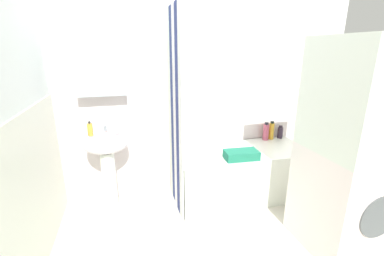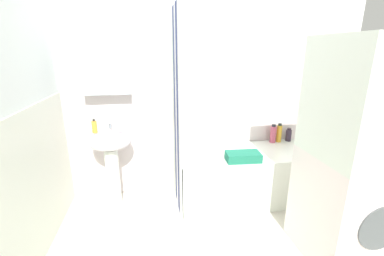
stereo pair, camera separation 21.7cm
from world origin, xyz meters
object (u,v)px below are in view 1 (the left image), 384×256
at_px(soap_dispenser, 90,129).
at_px(lotion_bottle, 266,132).
at_px(bathtub, 241,173).
at_px(conditioner_bottle, 271,131).
at_px(toothbrush_cup, 116,128).
at_px(washer_dryer_stack, 352,151).
at_px(body_wash_bottle, 280,132).
at_px(sink, 107,154).
at_px(towel_folded, 241,155).

bearing_deg(soap_dispenser, lotion_bottle, 4.20).
distance_m(bathtub, conditioner_bottle, 0.68).
bearing_deg(toothbrush_cup, washer_dryer_stack, -30.10).
xyz_separation_m(bathtub, body_wash_bottle, (0.63, 0.26, 0.35)).
bearing_deg(bathtub, sink, 174.76).
distance_m(conditioner_bottle, towel_folded, 0.77).
bearing_deg(body_wash_bottle, bathtub, -157.22).
bearing_deg(body_wash_bottle, sink, -176.26).
distance_m(toothbrush_cup, towel_folded, 1.27).
bearing_deg(lotion_bottle, towel_folded, -139.77).
xyz_separation_m(soap_dispenser, body_wash_bottle, (2.18, 0.16, -0.26)).
xyz_separation_m(sink, washer_dryer_stack, (1.90, -1.05, 0.25)).
bearing_deg(body_wash_bottle, washer_dryer_stack, -97.56).
relative_size(sink, washer_dryer_stack, 0.48).
bearing_deg(soap_dispenser, washer_dryer_stack, -26.79).
bearing_deg(sink, bathtub, -5.24).
bearing_deg(soap_dispenser, conditioner_bottle, 4.26).
relative_size(toothbrush_cup, body_wash_bottle, 0.64).
relative_size(towel_folded, washer_dryer_stack, 0.20).
relative_size(soap_dispenser, washer_dryer_stack, 0.08).
xyz_separation_m(body_wash_bottle, conditioner_bottle, (-0.13, -0.01, 0.03)).
bearing_deg(sink, conditioner_bottle, 3.71).
distance_m(soap_dispenser, bathtub, 1.67).
bearing_deg(washer_dryer_stack, towel_folded, 129.31).
bearing_deg(conditioner_bottle, sink, -176.29).
distance_m(sink, toothbrush_cup, 0.29).
bearing_deg(bathtub, conditioner_bottle, 26.99).
bearing_deg(soap_dispenser, bathtub, -3.78).
bearing_deg(lotion_bottle, bathtub, -149.52).
distance_m(bathtub, towel_folded, 0.39).
relative_size(bathtub, body_wash_bottle, 9.16).
distance_m(toothbrush_cup, lotion_bottle, 1.75).
bearing_deg(conditioner_bottle, lotion_bottle, -174.45).
bearing_deg(soap_dispenser, sink, 12.48).
bearing_deg(washer_dryer_stack, toothbrush_cup, 149.90).
xyz_separation_m(conditioner_bottle, towel_folded, (-0.61, -0.46, -0.06)).
xyz_separation_m(body_wash_bottle, towel_folded, (-0.74, -0.47, -0.03)).
height_order(soap_dispenser, bathtub, soap_dispenser).
relative_size(bathtub, conditioner_bottle, 6.47).
xyz_separation_m(lotion_bottle, washer_dryer_stack, (0.05, -1.17, 0.20)).
relative_size(conditioner_bottle, towel_folded, 0.67).
bearing_deg(toothbrush_cup, lotion_bottle, 4.31).
relative_size(sink, bathtub, 0.56).
bearing_deg(washer_dryer_stack, sink, 151.04).
bearing_deg(body_wash_bottle, soap_dispenser, -175.74).
distance_m(soap_dispenser, conditioner_bottle, 2.07).
height_order(soap_dispenser, body_wash_bottle, soap_dispenser).
height_order(soap_dispenser, lotion_bottle, soap_dispenser).
height_order(toothbrush_cup, washer_dryer_stack, washer_dryer_stack).
height_order(lotion_bottle, washer_dryer_stack, washer_dryer_stack).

